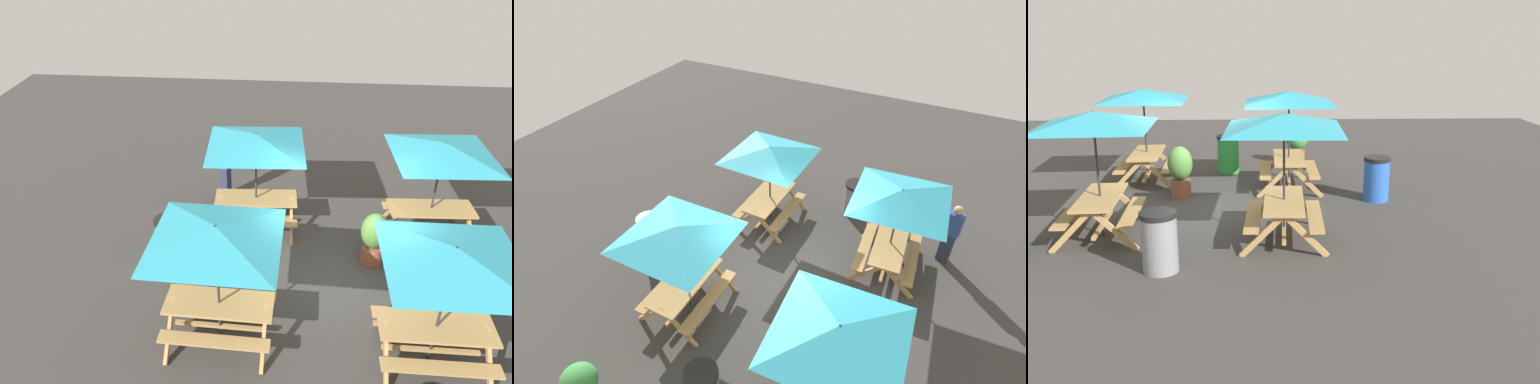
% 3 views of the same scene
% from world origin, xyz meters
% --- Properties ---
extents(ground_plane, '(24.00, 24.00, 0.00)m').
position_xyz_m(ground_plane, '(0.00, 0.00, 0.00)').
color(ground_plane, '#3D3A38').
rests_on(ground_plane, ground).
extents(picnic_table_0, '(2.83, 2.83, 2.34)m').
position_xyz_m(picnic_table_0, '(-2.03, -1.57, 1.99)').
color(picnic_table_0, tan).
rests_on(picnic_table_0, ground).
extents(picnic_table_1, '(2.82, 2.82, 2.34)m').
position_xyz_m(picnic_table_1, '(-1.71, 1.76, 1.99)').
color(picnic_table_1, tan).
rests_on(picnic_table_1, ground).
extents(picnic_table_2, '(2.82, 2.82, 2.34)m').
position_xyz_m(picnic_table_2, '(2.07, 1.67, 1.99)').
color(picnic_table_2, tan).
rests_on(picnic_table_2, ground).
extents(picnic_table_3, '(2.83, 2.83, 2.34)m').
position_xyz_m(picnic_table_3, '(1.43, -1.80, 1.99)').
color(picnic_table_3, tan).
rests_on(picnic_table_3, ground).
extents(trash_bin_green, '(0.59, 0.59, 0.98)m').
position_xyz_m(trash_bin_green, '(3.04, -0.26, 0.49)').
color(trash_bin_green, green).
rests_on(trash_bin_green, ground).
extents(trash_bin_gray, '(0.59, 0.59, 0.98)m').
position_xyz_m(trash_bin_gray, '(-3.35, 0.41, 0.49)').
color(trash_bin_gray, gray).
rests_on(trash_bin_gray, ground).
extents(potted_plant_0, '(0.56, 0.56, 1.16)m').
position_xyz_m(potted_plant_0, '(0.77, 0.67, 0.64)').
color(potted_plant_0, '#935138').
rests_on(potted_plant_0, ground).
extents(person_standing, '(0.30, 0.40, 1.67)m').
position_xyz_m(person_standing, '(-2.56, 2.97, 0.89)').
color(person_standing, '#2D334C').
rests_on(person_standing, ground).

